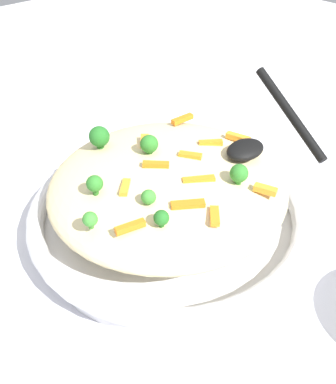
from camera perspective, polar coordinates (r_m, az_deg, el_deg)
name	(u,v)px	position (r m, az deg, el deg)	size (l,w,h in m)	color
ground_plane	(168,230)	(0.61, 0.00, -4.98)	(2.40, 2.40, 0.00)	silver
serving_bowl	(168,215)	(0.59, 0.00, -3.05)	(0.37, 0.37, 0.05)	silver
pasta_mound	(168,184)	(0.56, 0.00, 1.00)	(0.31, 0.30, 0.06)	beige
carrot_piece_0	(145,141)	(0.58, -3.09, 6.70)	(0.03, 0.01, 0.01)	orange
carrot_piece_1	(188,204)	(0.48, 2.64, -1.62)	(0.04, 0.01, 0.01)	orange
carrot_piece_2	(190,156)	(0.55, 2.95, 4.79)	(0.03, 0.01, 0.01)	orange
carrot_piece_3	(199,180)	(0.51, 4.06, 1.65)	(0.04, 0.01, 0.01)	orange
carrot_piece_4	(265,189)	(0.51, 12.70, 0.33)	(0.03, 0.01, 0.01)	orange
carrot_piece_5	(156,165)	(0.53, -1.61, 3.64)	(0.03, 0.01, 0.01)	orange
carrot_piece_6	(212,144)	(0.58, 5.86, 6.34)	(0.03, 0.01, 0.01)	orange
carrot_piece_7	(215,216)	(0.47, 6.17, -3.15)	(0.03, 0.01, 0.01)	orange
carrot_piece_8	(125,187)	(0.50, -5.69, 0.65)	(0.03, 0.01, 0.01)	orange
carrot_piece_9	(130,227)	(0.45, -5.00, -4.58)	(0.03, 0.01, 0.01)	orange
carrot_piece_10	(182,119)	(0.64, 1.91, 9.58)	(0.04, 0.01, 0.01)	orange
carrot_piece_11	(238,137)	(0.60, 9.22, 7.10)	(0.03, 0.01, 0.01)	orange
broccoli_floret_0	(149,197)	(0.48, -2.58, -0.69)	(0.02, 0.02, 0.02)	#377928
broccoli_floret_1	(95,184)	(0.50, -9.63, 1.05)	(0.02, 0.02, 0.03)	#296820
broccoli_floret_2	(99,137)	(0.58, -9.04, 7.20)	(0.03, 0.03, 0.03)	#205B1C
broccoli_floret_3	(90,220)	(0.46, -10.22, -3.59)	(0.02, 0.02, 0.02)	#377928
broccoli_floret_4	(239,174)	(0.51, 9.33, 2.41)	(0.02, 0.02, 0.03)	#296820
broccoli_floret_5	(150,144)	(0.55, -2.35, 6.38)	(0.02, 0.02, 0.03)	#296820
broccoli_floret_6	(161,218)	(0.45, -0.88, -3.44)	(0.02, 0.02, 0.02)	#205B1C
serving_spoon	(261,137)	(0.57, 12.16, 7.12)	(0.12, 0.14, 0.08)	black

